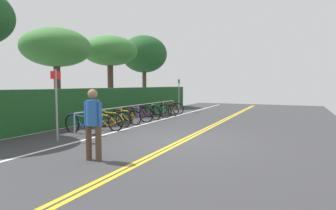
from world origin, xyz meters
TOP-DOWN VIEW (x-y plane):
  - ground_plane at (0.00, 0.00)m, footprint 36.20×10.72m
  - centre_line_yellow_inner at (0.00, -0.08)m, footprint 32.58×0.10m
  - centre_line_yellow_outer at (0.00, 0.08)m, footprint 32.58×0.10m
  - bike_lane_stripe_white at (0.00, 2.93)m, footprint 32.58×0.12m
  - bike_rack at (3.46, 3.67)m, footprint 8.57×0.05m
  - bicycle_0 at (-0.33, 3.76)m, footprint 0.46×1.72m
  - bicycle_1 at (0.69, 3.54)m, footprint 0.46×1.71m
  - bicycle_2 at (1.53, 3.76)m, footprint 0.60×1.60m
  - bicycle_3 at (2.46, 3.70)m, footprint 0.46×1.68m
  - bicycle_4 at (3.39, 3.67)m, footprint 0.46×1.76m
  - bicycle_5 at (4.48, 3.66)m, footprint 0.66×1.72m
  - bicycle_6 at (5.38, 3.62)m, footprint 0.46×1.78m
  - bicycle_7 at (6.36, 3.58)m, footprint 0.46×1.75m
  - bicycle_8 at (7.19, 3.66)m, footprint 0.46×1.73m
  - pedestrian at (-2.97, 1.05)m, footprint 0.32×0.49m
  - sign_post_near at (-1.61, 3.61)m, footprint 0.36×0.06m
  - sign_post_far at (8.65, 3.68)m, footprint 0.36×0.06m
  - hedge_backdrop at (4.96, 5.82)m, footprint 17.52×0.86m
  - tree_mid at (2.20, 7.54)m, footprint 3.36×3.36m
  - tree_far_right at (6.35, 7.38)m, footprint 3.42×3.42m
  - tree_extra at (11.28, 7.72)m, footprint 3.58×3.58m

SIDE VIEW (x-z plane):
  - ground_plane at x=0.00m, z-range -0.05..0.00m
  - centre_line_yellow_inner at x=0.00m, z-range 0.00..0.00m
  - centre_line_yellow_outer at x=0.00m, z-range 0.00..0.00m
  - bike_lane_stripe_white at x=0.00m, z-range 0.00..0.00m
  - bicycle_7 at x=6.36m, z-range -0.02..0.68m
  - bicycle_1 at x=0.69m, z-range -0.02..0.68m
  - bicycle_3 at x=2.46m, z-range -0.02..0.68m
  - bicycle_2 at x=1.53m, z-range -0.02..0.68m
  - bicycle_8 at x=7.19m, z-range -0.02..0.71m
  - bicycle_0 at x=-0.33m, z-range -0.02..0.74m
  - bicycle_5 at x=4.48m, z-range -0.02..0.74m
  - bicycle_6 at x=5.38m, z-range -0.02..0.75m
  - bicycle_4 at x=3.39m, z-range -0.02..0.76m
  - bike_rack at x=3.46m, z-range 0.20..1.02m
  - hedge_backdrop at x=4.96m, z-range 0.00..1.59m
  - pedestrian at x=-2.97m, z-range 0.13..1.80m
  - sign_post_far at x=8.65m, z-range 0.23..2.39m
  - sign_post_near at x=-1.61m, z-range 0.23..2.48m
  - tree_mid at x=2.20m, z-range 1.30..5.83m
  - tree_far_right at x=6.35m, z-range 1.43..6.22m
  - tree_extra at x=11.28m, z-range 1.34..6.95m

